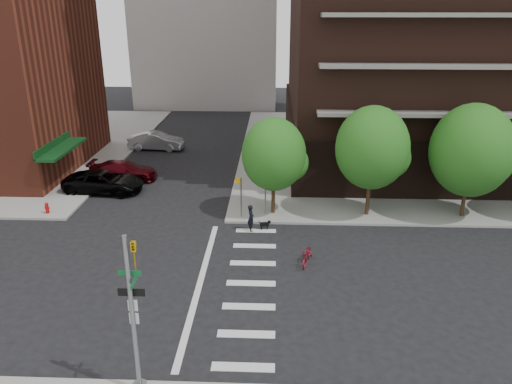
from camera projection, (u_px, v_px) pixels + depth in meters
The scene contains 15 objects.
ground at pixel (190, 282), 24.46m from camera, with size 120.00×120.00×0.00m, color black.
sidewalk_ne at pixel (455, 152), 45.60m from camera, with size 39.00×33.00×0.15m, color gray.
crosswalk at pixel (235, 283), 24.38m from camera, with size 3.85×13.00×0.01m.
tree_a at pixel (274, 155), 30.81m from camera, with size 4.00×4.00×5.90m.
tree_b at pixel (372, 148), 30.40m from camera, with size 4.50×4.50×6.65m.
tree_c at pixel (472, 150), 30.21m from camera, with size 5.00×5.00×6.80m.
traffic_signal at pixel (135, 329), 16.52m from camera, with size 0.90×0.75×6.00m.
pedestrian_signal at pixel (246, 191), 31.11m from camera, with size 2.18×0.67×2.60m.
fire_hydrant at pixel (47, 207), 31.95m from camera, with size 0.24×0.24×0.73m.
parked_car_black at pixel (104, 182), 35.81m from camera, with size 5.65×2.61×1.57m, color black.
parked_car_maroon at pixel (123, 171), 38.32m from camera, with size 5.13×2.08×1.49m, color #3F060B.
parked_car_silver at pixel (156, 141), 46.23m from camera, with size 5.01×1.75×1.65m, color #989B9E.
scooter at pixel (307, 255), 26.05m from camera, with size 0.66×1.89×0.99m, color maroon.
dog_walker at pixel (251, 218), 29.66m from camera, with size 0.40×0.61×1.67m, color black.
dog at pixel (265, 224), 30.02m from camera, with size 0.66×0.26×0.55m.
Camera 1 is at (4.11, -21.14, 12.84)m, focal length 35.00 mm.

